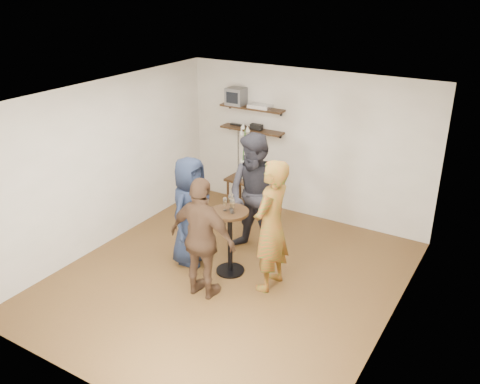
# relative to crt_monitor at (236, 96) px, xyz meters

# --- Properties ---
(room) EXTENTS (4.58, 5.08, 2.68)m
(room) POSITION_rel_crt_monitor_xyz_m (1.32, -2.38, -0.72)
(room) COLOR #492F17
(room) RESTS_ON ground
(shelf_upper) EXTENTS (1.20, 0.25, 0.04)m
(shelf_upper) POSITION_rel_crt_monitor_xyz_m (0.32, 0.00, -0.17)
(shelf_upper) COLOR black
(shelf_upper) RESTS_ON room
(shelf_lower) EXTENTS (1.20, 0.25, 0.04)m
(shelf_lower) POSITION_rel_crt_monitor_xyz_m (0.32, 0.00, -0.57)
(shelf_lower) COLOR black
(shelf_lower) RESTS_ON room
(crt_monitor) EXTENTS (0.32, 0.30, 0.30)m
(crt_monitor) POSITION_rel_crt_monitor_xyz_m (0.00, 0.00, 0.00)
(crt_monitor) COLOR #59595B
(crt_monitor) RESTS_ON shelf_upper
(dvd_deck) EXTENTS (0.40, 0.24, 0.06)m
(dvd_deck) POSITION_rel_crt_monitor_xyz_m (0.48, 0.00, -0.12)
(dvd_deck) COLOR silver
(dvd_deck) RESTS_ON shelf_upper
(radio) EXTENTS (0.22, 0.10, 0.10)m
(radio) POSITION_rel_crt_monitor_xyz_m (0.41, 0.00, -0.50)
(radio) COLOR black
(radio) RESTS_ON shelf_lower
(power_strip) EXTENTS (0.30, 0.05, 0.03)m
(power_strip) POSITION_rel_crt_monitor_xyz_m (-0.00, 0.05, -0.54)
(power_strip) COLOR black
(power_strip) RESTS_ON shelf_lower
(side_table) EXTENTS (0.56, 0.56, 0.65)m
(side_table) POSITION_rel_crt_monitor_xyz_m (0.34, -0.30, -1.48)
(side_table) COLOR black
(side_table) RESTS_ON room
(vase_lilies) EXTENTS (0.20, 0.21, 1.04)m
(vase_lilies) POSITION_rel_crt_monitor_xyz_m (0.34, -0.30, -1.04)
(vase_lilies) COLOR white
(vase_lilies) RESTS_ON side_table
(drinks_table) EXTENTS (0.54, 0.54, 0.98)m
(drinks_table) POSITION_rel_crt_monitor_xyz_m (1.25, -2.22, -1.39)
(drinks_table) COLOR black
(drinks_table) RESTS_ON room
(wine_glass_fl) EXTENTS (0.06, 0.06, 0.19)m
(wine_glass_fl) POSITION_rel_crt_monitor_xyz_m (1.19, -2.24, -0.91)
(wine_glass_fl) COLOR silver
(wine_glass_fl) RESTS_ON drinks_table
(wine_glass_fr) EXTENTS (0.07, 0.07, 0.21)m
(wine_glass_fr) POSITION_rel_crt_monitor_xyz_m (1.32, -2.26, -0.90)
(wine_glass_fr) COLOR silver
(wine_glass_fr) RESTS_ON drinks_table
(wine_glass_bl) EXTENTS (0.07, 0.07, 0.22)m
(wine_glass_bl) POSITION_rel_crt_monitor_xyz_m (1.23, -2.16, -0.89)
(wine_glass_bl) COLOR silver
(wine_glass_bl) RESTS_ON drinks_table
(wine_glass_br) EXTENTS (0.06, 0.06, 0.19)m
(wine_glass_br) POSITION_rel_crt_monitor_xyz_m (1.28, -2.21, -0.91)
(wine_glass_br) COLOR silver
(wine_glass_br) RESTS_ON drinks_table
(person_plaid) EXTENTS (0.47, 0.69, 1.86)m
(person_plaid) POSITION_rel_crt_monitor_xyz_m (1.91, -2.25, -1.09)
(person_plaid) COLOR #BA3115
(person_plaid) RESTS_ON room
(person_dark) EXTENTS (0.98, 0.79, 1.92)m
(person_dark) POSITION_rel_crt_monitor_xyz_m (1.29, -1.56, -1.06)
(person_dark) COLOR black
(person_dark) RESTS_ON room
(person_navy) EXTENTS (0.56, 0.83, 1.65)m
(person_navy) POSITION_rel_crt_monitor_xyz_m (0.59, -2.25, -1.19)
(person_navy) COLOR #161E32
(person_navy) RESTS_ON room
(person_brown) EXTENTS (0.99, 0.42, 1.69)m
(person_brown) POSITION_rel_crt_monitor_xyz_m (1.24, -2.89, -1.17)
(person_brown) COLOR #412B1B
(person_brown) RESTS_ON room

